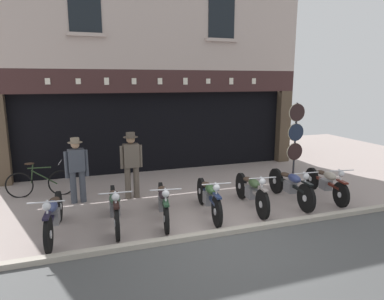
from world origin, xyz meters
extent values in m
cube|color=gray|center=(0.00, 5.00, -0.04)|extent=(21.77, 10.00, 0.08)
cube|color=#A99F91|center=(0.00, 0.08, 0.01)|extent=(21.77, 0.16, 0.18)
cube|color=black|center=(0.00, 7.30, 1.30)|extent=(8.99, 4.00, 2.60)
cube|color=#4C3D2D|center=(-4.66, 5.18, 1.30)|extent=(0.44, 0.36, 2.60)
cube|color=#4C3D2D|center=(4.66, 5.18, 1.30)|extent=(0.44, 0.36, 2.60)
cube|color=black|center=(0.00, 5.55, 1.43)|extent=(8.59, 0.03, 2.18)
cube|color=#3A2121|center=(0.00, 5.12, 2.95)|extent=(9.77, 0.24, 0.70)
cube|color=silver|center=(-3.27, 4.99, 2.95)|extent=(0.14, 0.03, 0.18)
cube|color=silver|center=(-2.45, 4.99, 2.95)|extent=(0.14, 0.03, 0.16)
cube|color=silver|center=(-1.64, 4.99, 2.95)|extent=(0.14, 0.03, 0.21)
cube|color=silver|center=(-0.83, 4.99, 2.95)|extent=(0.14, 0.03, 0.18)
cube|color=silver|center=(-0.02, 4.99, 2.95)|extent=(0.14, 0.03, 0.19)
cube|color=silver|center=(0.82, 4.99, 2.95)|extent=(0.14, 0.03, 0.21)
cube|color=silver|center=(1.60, 4.99, 2.95)|extent=(0.14, 0.03, 0.16)
cube|color=silver|center=(2.43, 4.99, 2.95)|extent=(0.14, 0.03, 0.21)
cube|color=silver|center=(3.29, 4.99, 2.95)|extent=(0.14, 0.03, 0.19)
cube|color=#B7A39A|center=(0.00, 5.20, 4.96)|extent=(9.77, 0.40, 3.31)
cube|color=black|center=(-2.15, 4.99, 4.96)|extent=(0.90, 0.02, 1.30)
cube|color=#B7A39A|center=(-2.15, 4.95, 4.26)|extent=(1.10, 0.12, 0.10)
cube|color=black|center=(2.04, 4.99, 4.96)|extent=(0.90, 0.02, 1.30)
cube|color=#B7A39A|center=(2.04, 4.95, 4.26)|extent=(1.10, 0.12, 0.10)
cylinder|color=black|center=(-3.18, 0.44, 0.33)|extent=(0.13, 0.66, 0.65)
cylinder|color=silver|center=(-3.18, 0.44, 0.33)|extent=(0.11, 0.15, 0.14)
cylinder|color=black|center=(-3.06, 1.85, 0.33)|extent=(0.14, 0.66, 0.65)
cylinder|color=silver|center=(-3.06, 1.85, 0.33)|extent=(0.12, 0.15, 0.14)
cube|color=black|center=(-3.12, 1.14, 0.45)|extent=(0.18, 1.31, 0.07)
cube|color=slate|center=(-3.12, 1.14, 0.38)|extent=(0.23, 0.34, 0.26)
ellipsoid|color=navy|center=(-3.14, 0.97, 0.65)|extent=(0.26, 0.48, 0.20)
ellipsoid|color=#38281E|center=(-3.10, 1.40, 0.63)|extent=(0.23, 0.32, 0.10)
cube|color=black|center=(-3.18, 0.44, 0.67)|extent=(0.13, 0.37, 0.04)
sphere|color=silver|center=(-3.18, 0.50, 0.83)|extent=(0.15, 0.15, 0.15)
cylinder|color=silver|center=(-3.18, 0.50, 0.91)|extent=(0.62, 0.08, 0.02)
cylinder|color=silver|center=(-3.18, 0.48, 0.62)|extent=(0.06, 0.28, 0.60)
cylinder|color=black|center=(-1.99, 0.53, 0.34)|extent=(0.11, 0.68, 0.67)
cylinder|color=silver|center=(-1.99, 0.53, 0.34)|extent=(0.11, 0.15, 0.15)
cylinder|color=black|center=(-1.91, 1.84, 0.34)|extent=(0.12, 0.68, 0.67)
cylinder|color=silver|center=(-1.91, 1.84, 0.34)|extent=(0.12, 0.15, 0.15)
cube|color=black|center=(-1.95, 1.18, 0.46)|extent=(0.14, 1.21, 0.07)
cube|color=slate|center=(-1.95, 1.18, 0.39)|extent=(0.22, 0.33, 0.26)
ellipsoid|color=#2C4634|center=(-1.96, 1.03, 0.66)|extent=(0.25, 0.47, 0.20)
ellipsoid|color=#38281E|center=(-1.94, 1.42, 0.64)|extent=(0.22, 0.31, 0.10)
cube|color=black|center=(-1.99, 0.53, 0.69)|extent=(0.12, 0.37, 0.04)
sphere|color=silver|center=(-1.98, 0.59, 0.84)|extent=(0.15, 0.15, 0.15)
cylinder|color=silver|center=(-1.98, 0.59, 0.92)|extent=(0.62, 0.06, 0.02)
cylinder|color=silver|center=(-1.98, 0.57, 0.63)|extent=(0.05, 0.29, 0.60)
cylinder|color=black|center=(-1.03, 0.50, 0.30)|extent=(0.17, 0.61, 0.61)
cylinder|color=silver|center=(-1.03, 0.50, 0.30)|extent=(0.12, 0.15, 0.13)
cylinder|color=black|center=(-0.79, 1.92, 0.30)|extent=(0.18, 0.61, 0.61)
cylinder|color=silver|center=(-0.79, 1.92, 0.30)|extent=(0.13, 0.15, 0.13)
cube|color=#1E3C25|center=(-0.91, 1.21, 0.42)|extent=(0.29, 1.32, 0.07)
cube|color=slate|center=(-0.91, 1.21, 0.35)|extent=(0.25, 0.35, 0.26)
ellipsoid|color=black|center=(-0.94, 1.04, 0.62)|extent=(0.29, 0.49, 0.20)
ellipsoid|color=#38281E|center=(-0.87, 1.47, 0.60)|extent=(0.25, 0.33, 0.10)
cube|color=#1E3C25|center=(-1.03, 0.50, 0.63)|extent=(0.16, 0.37, 0.04)
sphere|color=silver|center=(-1.02, 0.56, 0.80)|extent=(0.15, 0.15, 0.15)
cylinder|color=silver|center=(-1.02, 0.56, 0.88)|extent=(0.62, 0.13, 0.02)
cylinder|color=silver|center=(-1.03, 0.54, 0.59)|extent=(0.08, 0.27, 0.61)
cylinder|color=black|center=(0.04, 0.48, 0.32)|extent=(0.15, 0.65, 0.64)
cylinder|color=silver|center=(0.04, 0.48, 0.32)|extent=(0.12, 0.15, 0.14)
cylinder|color=black|center=(0.21, 1.85, 0.32)|extent=(0.16, 0.65, 0.64)
cylinder|color=silver|center=(0.21, 1.85, 0.32)|extent=(0.13, 0.15, 0.14)
cube|color=#1C294D|center=(0.12, 1.17, 0.44)|extent=(0.23, 1.27, 0.07)
cube|color=slate|center=(0.12, 1.17, 0.37)|extent=(0.24, 0.34, 0.26)
ellipsoid|color=#2B4927|center=(0.10, 1.00, 0.64)|extent=(0.28, 0.48, 0.20)
ellipsoid|color=#38281E|center=(0.15, 1.41, 0.62)|extent=(0.24, 0.32, 0.10)
cube|color=#1C294D|center=(0.04, 0.48, 0.66)|extent=(0.14, 0.37, 0.04)
sphere|color=silver|center=(0.05, 0.54, 0.82)|extent=(0.15, 0.15, 0.15)
cylinder|color=silver|center=(0.05, 0.54, 0.90)|extent=(0.62, 0.10, 0.02)
cylinder|color=silver|center=(0.04, 0.52, 0.61)|extent=(0.07, 0.25, 0.62)
cylinder|color=black|center=(1.13, 0.52, 0.33)|extent=(0.15, 0.67, 0.66)
cylinder|color=silver|center=(1.13, 0.52, 0.33)|extent=(0.12, 0.16, 0.15)
cylinder|color=black|center=(1.30, 1.88, 0.33)|extent=(0.16, 0.67, 0.66)
cylinder|color=silver|center=(1.30, 1.88, 0.33)|extent=(0.13, 0.16, 0.15)
cube|color=gray|center=(1.22, 1.20, 0.45)|extent=(0.23, 1.25, 0.07)
cube|color=slate|center=(1.22, 1.20, 0.38)|extent=(0.24, 0.34, 0.26)
ellipsoid|color=#314528|center=(1.20, 1.04, 0.65)|extent=(0.28, 0.48, 0.20)
ellipsoid|color=#38281E|center=(1.25, 1.44, 0.63)|extent=(0.24, 0.32, 0.10)
cube|color=gray|center=(1.13, 0.52, 0.68)|extent=(0.15, 0.37, 0.04)
sphere|color=silver|center=(1.14, 0.58, 0.83)|extent=(0.15, 0.15, 0.15)
cylinder|color=silver|center=(1.14, 0.58, 0.91)|extent=(0.62, 0.10, 0.02)
cylinder|color=silver|center=(1.13, 0.56, 0.62)|extent=(0.07, 0.26, 0.61)
cylinder|color=black|center=(2.28, 0.55, 0.33)|extent=(0.12, 0.67, 0.67)
cylinder|color=silver|center=(2.28, 0.55, 0.33)|extent=(0.11, 0.15, 0.15)
cylinder|color=black|center=(2.39, 1.96, 0.33)|extent=(0.13, 0.67, 0.67)
cylinder|color=silver|center=(2.39, 1.96, 0.33)|extent=(0.12, 0.16, 0.15)
cube|color=black|center=(2.33, 1.25, 0.45)|extent=(0.17, 1.31, 0.07)
cube|color=slate|center=(2.33, 1.25, 0.38)|extent=(0.22, 0.33, 0.26)
ellipsoid|color=navy|center=(2.32, 1.08, 0.65)|extent=(0.25, 0.48, 0.20)
ellipsoid|color=#38281E|center=(2.35, 1.51, 0.63)|extent=(0.22, 0.31, 0.10)
cube|color=black|center=(2.28, 0.55, 0.69)|extent=(0.13, 0.37, 0.04)
sphere|color=silver|center=(2.28, 0.61, 0.83)|extent=(0.15, 0.15, 0.15)
cylinder|color=silver|center=(2.28, 0.61, 0.91)|extent=(0.62, 0.07, 0.02)
cylinder|color=silver|center=(2.28, 0.59, 0.62)|extent=(0.06, 0.27, 0.61)
cylinder|color=black|center=(3.27, 0.55, 0.30)|extent=(0.17, 0.61, 0.61)
cylinder|color=silver|center=(3.27, 0.55, 0.30)|extent=(0.12, 0.15, 0.13)
cylinder|color=black|center=(3.50, 1.91, 0.30)|extent=(0.18, 0.61, 0.61)
cylinder|color=silver|center=(3.50, 1.91, 0.30)|extent=(0.13, 0.15, 0.13)
cube|color=#531C13|center=(3.38, 1.23, 0.42)|extent=(0.28, 1.26, 0.07)
cube|color=slate|center=(3.38, 1.23, 0.35)|extent=(0.25, 0.35, 0.26)
ellipsoid|color=#A49989|center=(3.36, 1.06, 0.62)|extent=(0.29, 0.49, 0.20)
ellipsoid|color=#38281E|center=(3.42, 1.47, 0.60)|extent=(0.25, 0.33, 0.10)
cube|color=#531C13|center=(3.27, 0.55, 0.63)|extent=(0.16, 0.37, 0.04)
sphere|color=silver|center=(3.28, 0.61, 0.80)|extent=(0.15, 0.15, 0.15)
cylinder|color=silver|center=(3.28, 0.61, 0.88)|extent=(0.62, 0.12, 0.02)
cylinder|color=silver|center=(3.28, 0.59, 0.59)|extent=(0.08, 0.28, 0.60)
cylinder|color=#3D424C|center=(-2.53, 2.93, 0.41)|extent=(0.15, 0.15, 0.82)
cylinder|color=#3D424C|center=(-2.75, 2.91, 0.41)|extent=(0.15, 0.15, 0.82)
cube|color=#3D424C|center=(-2.64, 2.92, 1.07)|extent=(0.40, 0.26, 0.55)
cube|color=silver|center=(-2.66, 3.03, 1.14)|extent=(0.14, 0.03, 0.31)
cube|color=maroon|center=(-2.66, 3.05, 1.13)|extent=(0.05, 0.02, 0.29)
cylinder|color=#3D424C|center=(-2.41, 2.94, 0.98)|extent=(0.09, 0.09, 0.66)
cylinder|color=#3D424C|center=(-2.88, 2.89, 0.98)|extent=(0.09, 0.09, 0.66)
sphere|color=tan|center=(-2.64, 2.92, 1.46)|extent=(0.20, 0.20, 0.20)
cylinder|color=#7F705B|center=(-2.64, 2.92, 1.52)|extent=(0.34, 0.34, 0.01)
cylinder|color=#7F705B|center=(-2.64, 2.92, 1.57)|extent=(0.21, 0.21, 0.11)
cylinder|color=brown|center=(-1.22, 2.82, 0.42)|extent=(0.15, 0.15, 0.84)
cylinder|color=brown|center=(-1.44, 2.82, 0.42)|extent=(0.15, 0.15, 0.84)
cube|color=brown|center=(-1.33, 2.82, 1.12)|extent=(0.38, 0.23, 0.60)
cube|color=silver|center=(-1.33, 2.93, 1.19)|extent=(0.14, 0.02, 0.33)
cube|color=#47234C|center=(-1.33, 2.95, 1.18)|extent=(0.05, 0.01, 0.31)
cylinder|color=brown|center=(-1.09, 2.82, 1.09)|extent=(0.09, 0.09, 0.57)
cylinder|color=brown|center=(-1.56, 2.81, 1.09)|extent=(0.09, 0.09, 0.57)
sphere|color=#9E7A5B|center=(-1.33, 2.82, 1.53)|extent=(0.21, 0.21, 0.21)
cylinder|color=#4C4238|center=(-1.33, 2.82, 1.59)|extent=(0.36, 0.36, 0.01)
cylinder|color=#4C4238|center=(-1.33, 2.82, 1.65)|extent=(0.22, 0.22, 0.12)
cylinder|color=#232328|center=(4.03, 3.50, 1.15)|extent=(0.06, 0.06, 2.29)
cylinder|color=black|center=(4.03, 3.48, 1.98)|extent=(0.55, 0.03, 0.55)
torus|color=beige|center=(4.03, 3.50, 1.98)|extent=(0.57, 0.04, 0.57)
cylinder|color=#192338|center=(4.03, 3.48, 1.35)|extent=(0.55, 0.03, 0.55)
torus|color=beige|center=(4.03, 3.50, 1.35)|extent=(0.57, 0.04, 0.57)
cylinder|color=black|center=(4.03, 3.48, 0.72)|extent=(0.55, 0.03, 0.55)
torus|color=beige|center=(4.03, 3.50, 0.72)|extent=(0.57, 0.04, 0.57)
cube|color=silver|center=(-2.40, 5.40, 1.61)|extent=(0.70, 0.02, 1.07)
cube|color=#1E3323|center=(-2.40, 5.39, 2.05)|extent=(0.70, 0.01, 0.20)
cube|color=beige|center=(-3.43, 5.40, 1.59)|extent=(0.71, 0.02, 1.08)
cube|color=#511E19|center=(-3.43, 5.39, 2.03)|extent=(0.71, 0.01, 0.20)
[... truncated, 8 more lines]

